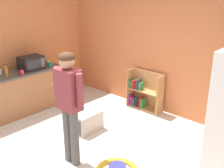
# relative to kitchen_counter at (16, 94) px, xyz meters

# --- Properties ---
(ground_plane) EXTENTS (12.00, 12.00, 0.00)m
(ground_plane) POSITION_rel_kitchen_counter_xyz_m (2.20, -0.13, -0.45)
(ground_plane) COLOR beige
(ground_plane) RESTS_ON ground
(back_wall) EXTENTS (5.20, 0.06, 2.70)m
(back_wall) POSITION_rel_kitchen_counter_xyz_m (2.20, 2.20, 0.90)
(back_wall) COLOR #CC7242
(back_wall) RESTS_ON ground
(left_side_wall) EXTENTS (0.06, 2.99, 2.70)m
(left_side_wall) POSITION_rel_kitchen_counter_xyz_m (-0.43, 0.68, 0.90)
(left_side_wall) COLOR #CD7541
(left_side_wall) RESTS_ON ground
(kitchen_counter) EXTENTS (0.65, 2.11, 0.90)m
(kitchen_counter) POSITION_rel_kitchen_counter_xyz_m (0.00, 0.00, 0.00)
(kitchen_counter) COLOR #9B633D
(kitchen_counter) RESTS_ON ground
(bookshelf) EXTENTS (0.80, 0.28, 0.85)m
(bookshelf) POSITION_rel_kitchen_counter_xyz_m (1.85, 2.02, -0.09)
(bookshelf) COLOR tan
(bookshelf) RESTS_ON ground
(standing_person) EXTENTS (0.57, 0.23, 1.73)m
(standing_person) POSITION_rel_kitchen_counter_xyz_m (2.19, -0.32, 0.60)
(standing_person) COLOR #565553
(standing_person) RESTS_ON ground
(pet_carrier) EXTENTS (0.42, 0.55, 0.36)m
(pet_carrier) POSITION_rel_kitchen_counter_xyz_m (1.61, 0.50, -0.27)
(pet_carrier) COLOR beige
(pet_carrier) RESTS_ON ground
(microwave) EXTENTS (0.37, 0.48, 0.28)m
(microwave) POSITION_rel_kitchen_counter_xyz_m (0.01, 0.43, 0.59)
(microwave) COLOR black
(microwave) RESTS_ON kitchen_counter
(amber_bottle) EXTENTS (0.07, 0.07, 0.25)m
(amber_bottle) POSITION_rel_kitchen_counter_xyz_m (0.11, -0.18, 0.55)
(amber_bottle) COLOR #9E661E
(amber_bottle) RESTS_ON kitchen_counter
(red_cup) EXTENTS (0.08, 0.08, 0.09)m
(red_cup) POSITION_rel_kitchen_counter_xyz_m (0.23, 0.08, 0.50)
(red_cup) COLOR red
(red_cup) RESTS_ON kitchen_counter
(yellow_cup) EXTENTS (0.08, 0.08, 0.09)m
(yellow_cup) POSITION_rel_kitchen_counter_xyz_m (0.04, 0.85, 0.50)
(yellow_cup) COLOR yellow
(yellow_cup) RESTS_ON kitchen_counter
(teal_cup) EXTENTS (0.08, 0.08, 0.09)m
(teal_cup) POSITION_rel_kitchen_counter_xyz_m (0.17, 0.80, 0.50)
(teal_cup) COLOR teal
(teal_cup) RESTS_ON kitchen_counter
(white_cup) EXTENTS (0.08, 0.08, 0.09)m
(white_cup) POSITION_rel_kitchen_counter_xyz_m (-0.13, -0.21, 0.50)
(white_cup) COLOR white
(white_cup) RESTS_ON kitchen_counter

